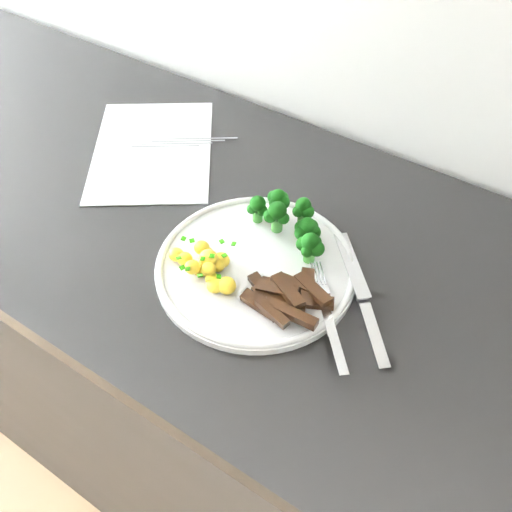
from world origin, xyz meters
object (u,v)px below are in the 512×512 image
(broccoli, at_px, (292,220))
(potatoes, at_px, (207,266))
(fork, at_px, (329,319))
(recipe_paper, at_px, (153,150))
(beef_strips, at_px, (285,297))
(counter, at_px, (236,382))
(knife, at_px, (366,312))
(plate, at_px, (256,266))

(broccoli, xyz_separation_m, potatoes, (-0.06, -0.13, -0.02))
(potatoes, relative_size, fork, 0.80)
(recipe_paper, relative_size, beef_strips, 2.81)
(counter, xyz_separation_m, beef_strips, (0.15, -0.08, 0.48))
(counter, distance_m, potatoes, 0.50)
(knife, bearing_deg, fork, -125.99)
(recipe_paper, height_order, broccoli, broccoli)
(recipe_paper, distance_m, beef_strips, 0.42)
(beef_strips, bearing_deg, plate, 154.20)
(recipe_paper, distance_m, fork, 0.48)
(potatoes, bearing_deg, broccoli, 64.05)
(counter, distance_m, plate, 0.48)
(plate, height_order, fork, fork)
(counter, xyz_separation_m, potatoes, (0.03, -0.09, 0.49))
(broccoli, bearing_deg, recipe_paper, 170.04)
(recipe_paper, distance_m, plate, 0.34)
(beef_strips, height_order, knife, beef_strips)
(knife, bearing_deg, beef_strips, -154.35)
(plate, xyz_separation_m, fork, (0.14, -0.03, 0.01))
(broccoli, bearing_deg, fork, -41.11)
(potatoes, bearing_deg, beef_strips, 7.21)
(counter, xyz_separation_m, broccoli, (0.09, 0.03, 0.51))
(broccoli, distance_m, beef_strips, 0.13)
(counter, relative_size, potatoes, 20.41)
(fork, bearing_deg, beef_strips, -178.26)
(potatoes, height_order, beef_strips, potatoes)
(potatoes, distance_m, beef_strips, 0.12)
(fork, bearing_deg, broccoli, 138.89)
(broccoli, bearing_deg, plate, -98.21)
(recipe_paper, height_order, plate, plate)
(beef_strips, bearing_deg, fork, 1.74)
(potatoes, bearing_deg, recipe_paper, 144.95)
(broccoli, height_order, potatoes, broccoli)
(counter, height_order, beef_strips, beef_strips)
(broccoli, bearing_deg, counter, -160.17)
(counter, relative_size, fork, 16.32)
(plate, xyz_separation_m, beef_strips, (0.07, -0.03, 0.01))
(plate, xyz_separation_m, knife, (0.17, 0.01, 0.00))
(beef_strips, bearing_deg, potatoes, -172.79)
(broccoli, bearing_deg, beef_strips, -62.00)
(beef_strips, bearing_deg, recipe_paper, 156.26)
(counter, relative_size, broccoli, 17.15)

